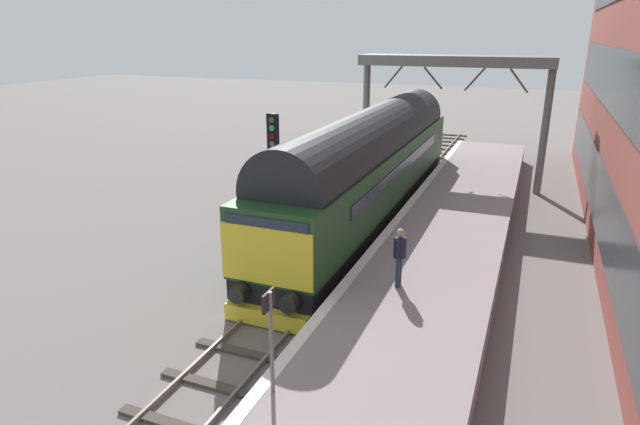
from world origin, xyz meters
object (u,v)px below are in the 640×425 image
diesel_locomotive (370,163)px  platform_number_sign (270,327)px  waiting_passenger (400,252)px  signal_post_near (274,162)px

diesel_locomotive → platform_number_sign: (2.00, -12.90, -0.09)m
platform_number_sign → diesel_locomotive: bearing=98.8°
diesel_locomotive → waiting_passenger: diesel_locomotive is taller
signal_post_near → platform_number_sign: (4.33, -8.85, -0.79)m
signal_post_near → waiting_passenger: (5.46, -3.52, -1.20)m
signal_post_near → waiting_passenger: size_ratio=2.99×
signal_post_near → diesel_locomotive: bearing=60.0°
signal_post_near → waiting_passenger: 6.60m
waiting_passenger → diesel_locomotive: bearing=19.7°
signal_post_near → platform_number_sign: size_ratio=2.33×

